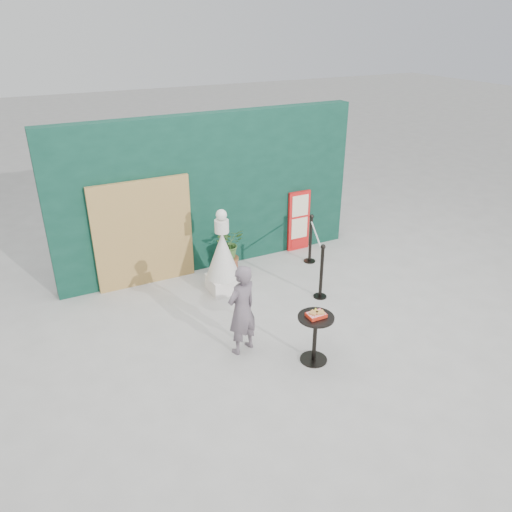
# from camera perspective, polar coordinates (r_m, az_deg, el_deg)

# --- Properties ---
(ground) EXTENTS (60.00, 60.00, 0.00)m
(ground) POSITION_cam_1_polar(r_m,az_deg,el_deg) (7.80, 4.04, -10.10)
(ground) COLOR #ADAAA5
(ground) RESTS_ON ground
(back_wall) EXTENTS (6.00, 0.30, 3.00)m
(back_wall) POSITION_cam_1_polar(r_m,az_deg,el_deg) (9.65, -5.27, 7.19)
(back_wall) COLOR #0A2F24
(back_wall) RESTS_ON ground
(bamboo_fence) EXTENTS (1.80, 0.08, 2.00)m
(bamboo_fence) POSITION_cam_1_polar(r_m,az_deg,el_deg) (9.25, -12.72, 2.49)
(bamboo_fence) COLOR tan
(bamboo_fence) RESTS_ON ground
(woman) EXTENTS (0.60, 0.49, 1.42)m
(woman) POSITION_cam_1_polar(r_m,az_deg,el_deg) (7.28, -1.63, -6.16)
(woman) COLOR #63555D
(woman) RESTS_ON ground
(menu_board) EXTENTS (0.50, 0.07, 1.30)m
(menu_board) POSITION_cam_1_polar(r_m,az_deg,el_deg) (10.58, 4.92, 4.01)
(menu_board) COLOR red
(menu_board) RESTS_ON ground
(statue) EXTENTS (0.61, 0.61, 1.58)m
(statue) POSITION_cam_1_polar(r_m,az_deg,el_deg) (8.93, -3.83, -0.29)
(statue) COLOR white
(statue) RESTS_ON ground
(cafe_table) EXTENTS (0.52, 0.52, 0.75)m
(cafe_table) POSITION_cam_1_polar(r_m,az_deg,el_deg) (7.24, 6.77, -8.57)
(cafe_table) COLOR black
(cafe_table) RESTS_ON ground
(food_basket) EXTENTS (0.26, 0.19, 0.11)m
(food_basket) POSITION_cam_1_polar(r_m,az_deg,el_deg) (7.08, 6.90, -6.62)
(food_basket) COLOR red
(food_basket) RESTS_ON cafe_table
(planter) EXTENTS (0.54, 0.47, 0.93)m
(planter) POSITION_cam_1_polar(r_m,az_deg,el_deg) (9.61, -3.11, 0.99)
(planter) COLOR brown
(planter) RESTS_ON ground
(stanchion_barrier) EXTENTS (0.84, 1.54, 1.03)m
(stanchion_barrier) POSITION_cam_1_polar(r_m,az_deg,el_deg) (9.46, 6.83, 0.14)
(stanchion_barrier) COLOR black
(stanchion_barrier) RESTS_ON ground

